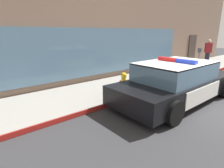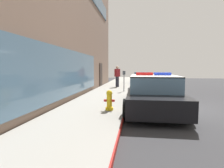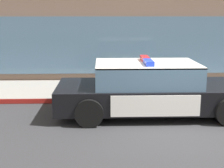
{
  "view_description": "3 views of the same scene",
  "coord_description": "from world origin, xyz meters",
  "views": [
    {
      "loc": [
        -6.16,
        -2.31,
        2.33
      ],
      "look_at": [
        -2.58,
        1.99,
        0.74
      ],
      "focal_mm": 29.43,
      "sensor_mm": 36.0,
      "label": 1
    },
    {
      "loc": [
        -7.86,
        1.59,
        1.65
      ],
      "look_at": [
        -1.4,
        2.46,
        1.08
      ],
      "focal_mm": 28.78,
      "sensor_mm": 36.0,
      "label": 2
    },
    {
      "loc": [
        -1.89,
        -7.06,
        2.64
      ],
      "look_at": [
        -1.58,
        2.2,
        0.53
      ],
      "focal_mm": 50.45,
      "sensor_mm": 36.0,
      "label": 3
    }
  ],
  "objects": [
    {
      "name": "police_cruiser",
      "position": [
        -0.59,
        0.92,
        0.68
      ],
      "size": [
        5.04,
        2.13,
        1.49
      ],
      "rotation": [
        0.0,
        0.0,
        -0.0
      ],
      "color": "black",
      "rests_on": "ground"
    },
    {
      "name": "fire_hydrant",
      "position": [
        -1.56,
        2.53,
        0.5
      ],
      "size": [
        0.34,
        0.39,
        0.73
      ],
      "color": "gold",
      "rests_on": "sidewalk"
    },
    {
      "name": "ground",
      "position": [
        0.0,
        0.0,
        0.0
      ],
      "size": [
        48.0,
        48.0,
        0.0
      ],
      "primitive_type": "plane",
      "color": "#303033"
    },
    {
      "name": "curb_red_paint",
      "position": [
        0.0,
        1.98,
        0.08
      ],
      "size": [
        28.8,
        0.04,
        0.14
      ],
      "primitive_type": "cube",
      "color": "maroon",
      "rests_on": "ground"
    },
    {
      "name": "sidewalk",
      "position": [
        0.0,
        3.3,
        0.07
      ],
      "size": [
        48.0,
        2.61,
        0.15
      ],
      "primitive_type": "cube",
      "color": "gray",
      "rests_on": "ground"
    }
  ]
}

